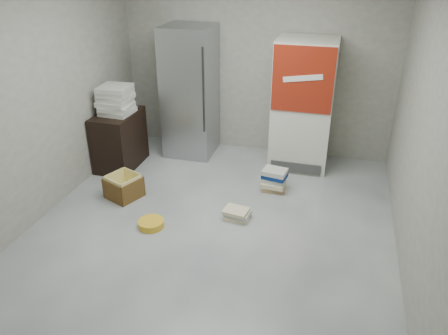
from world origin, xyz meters
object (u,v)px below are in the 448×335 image
at_px(steel_fridge, 190,92).
at_px(cardboard_box, 124,188).
at_px(phonebook_stack_main, 274,180).
at_px(coke_cooler, 303,105).
at_px(wood_shelf, 120,140).

relative_size(steel_fridge, cardboard_box, 3.86).
bearing_deg(phonebook_stack_main, cardboard_box, -157.54).
distance_m(coke_cooler, phonebook_stack_main, 1.17).
distance_m(steel_fridge, coke_cooler, 1.65).
xyz_separation_m(coke_cooler, wood_shelf, (-2.48, -0.72, -0.50)).
distance_m(coke_cooler, wood_shelf, 2.63).
distance_m(coke_cooler, cardboard_box, 2.67).
height_order(phonebook_stack_main, cardboard_box, cardboard_box).
xyz_separation_m(wood_shelf, cardboard_box, (0.45, -0.82, -0.28)).
bearing_deg(steel_fridge, wood_shelf, -138.69).
bearing_deg(wood_shelf, steel_fridge, 41.31).
height_order(wood_shelf, cardboard_box, wood_shelf).
height_order(coke_cooler, cardboard_box, coke_cooler).
relative_size(phonebook_stack_main, cardboard_box, 0.69).
bearing_deg(cardboard_box, steel_fridge, 99.09).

